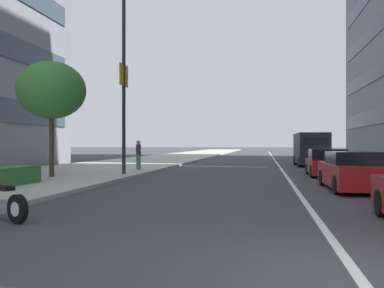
{
  "coord_description": "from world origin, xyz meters",
  "views": [
    {
      "loc": [
        -5.1,
        1.16,
        1.65
      ],
      "look_at": [
        12.26,
        4.18,
        1.65
      ],
      "focal_mm": 38.39,
      "sensor_mm": 36.0,
      "label": 1
    }
  ],
  "objects_px": {
    "street_tree_mid_sidewalk": "(52,90)",
    "delivery_van_ahead": "(311,148)",
    "car_far_down_avenue": "(327,163)",
    "street_lamp_with_banners": "(130,68)",
    "car_following_behind": "(353,172)",
    "pedestrian_on_plaza": "(138,155)"
  },
  "relations": [
    {
      "from": "street_tree_mid_sidewalk",
      "to": "delivery_van_ahead",
      "type": "bearing_deg",
      "value": -42.34
    },
    {
      "from": "car_far_down_avenue",
      "to": "street_lamp_with_banners",
      "type": "relative_size",
      "value": 0.48
    },
    {
      "from": "street_tree_mid_sidewalk",
      "to": "car_following_behind",
      "type": "bearing_deg",
      "value": -98.63
    },
    {
      "from": "car_following_behind",
      "to": "street_lamp_with_banners",
      "type": "xyz_separation_m",
      "value": [
        4.39,
        9.79,
        4.82
      ]
    },
    {
      "from": "delivery_van_ahead",
      "to": "street_tree_mid_sidewalk",
      "type": "height_order",
      "value": "street_tree_mid_sidewalk"
    },
    {
      "from": "car_following_behind",
      "to": "street_tree_mid_sidewalk",
      "type": "xyz_separation_m",
      "value": [
        1.93,
        12.7,
        3.44
      ]
    },
    {
      "from": "delivery_van_ahead",
      "to": "car_following_behind",
      "type": "bearing_deg",
      "value": 178.4
    },
    {
      "from": "car_following_behind",
      "to": "car_far_down_avenue",
      "type": "bearing_deg",
      "value": -1.46
    },
    {
      "from": "street_lamp_with_banners",
      "to": "street_tree_mid_sidewalk",
      "type": "bearing_deg",
      "value": 130.3
    },
    {
      "from": "street_tree_mid_sidewalk",
      "to": "pedestrian_on_plaza",
      "type": "relative_size",
      "value": 3.06
    },
    {
      "from": "street_lamp_with_banners",
      "to": "street_tree_mid_sidewalk",
      "type": "height_order",
      "value": "street_lamp_with_banners"
    },
    {
      "from": "car_following_behind",
      "to": "car_far_down_avenue",
      "type": "xyz_separation_m",
      "value": [
        6.55,
        -0.06,
        -0.01
      ]
    },
    {
      "from": "street_lamp_with_banners",
      "to": "pedestrian_on_plaza",
      "type": "height_order",
      "value": "street_lamp_with_banners"
    },
    {
      "from": "street_lamp_with_banners",
      "to": "pedestrian_on_plaza",
      "type": "relative_size",
      "value": 5.2
    },
    {
      "from": "car_far_down_avenue",
      "to": "street_tree_mid_sidewalk",
      "type": "xyz_separation_m",
      "value": [
        -4.62,
        12.76,
        3.45
      ]
    },
    {
      "from": "street_tree_mid_sidewalk",
      "to": "pedestrian_on_plaza",
      "type": "height_order",
      "value": "street_tree_mid_sidewalk"
    },
    {
      "from": "car_following_behind",
      "to": "street_tree_mid_sidewalk",
      "type": "bearing_deg",
      "value": 80.45
    },
    {
      "from": "car_following_behind",
      "to": "car_far_down_avenue",
      "type": "distance_m",
      "value": 6.55
    },
    {
      "from": "street_lamp_with_banners",
      "to": "delivery_van_ahead",
      "type": "bearing_deg",
      "value": -40.54
    },
    {
      "from": "car_far_down_avenue",
      "to": "delivery_van_ahead",
      "type": "distance_m",
      "value": 9.69
    },
    {
      "from": "delivery_van_ahead",
      "to": "street_lamp_with_banners",
      "type": "relative_size",
      "value": 0.6
    },
    {
      "from": "pedestrian_on_plaza",
      "to": "street_lamp_with_banners",
      "type": "bearing_deg",
      "value": -91.98
    }
  ]
}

